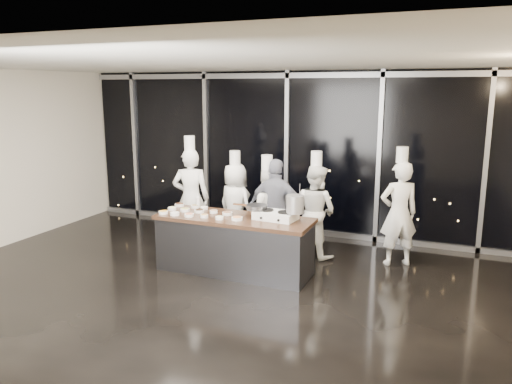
# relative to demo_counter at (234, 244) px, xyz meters

# --- Properties ---
(ground) EXTENTS (9.00, 9.00, 0.00)m
(ground) POSITION_rel_demo_counter_xyz_m (0.00, -0.90, -0.45)
(ground) COLOR black
(ground) RESTS_ON ground
(room_shell) EXTENTS (9.02, 7.02, 3.21)m
(room_shell) POSITION_rel_demo_counter_xyz_m (0.18, -0.90, 1.79)
(room_shell) COLOR beige
(room_shell) RESTS_ON ground
(window_wall) EXTENTS (8.90, 0.11, 3.20)m
(window_wall) POSITION_rel_demo_counter_xyz_m (0.00, 2.53, 1.14)
(window_wall) COLOR black
(window_wall) RESTS_ON ground
(demo_counter) EXTENTS (2.46, 0.86, 0.90)m
(demo_counter) POSITION_rel_demo_counter_xyz_m (0.00, 0.00, 0.00)
(demo_counter) COLOR #36363A
(demo_counter) RESTS_ON ground
(stove) EXTENTS (0.66, 0.45, 0.14)m
(stove) POSITION_rel_demo_counter_xyz_m (0.65, 0.11, 0.51)
(stove) COLOR white
(stove) RESTS_ON demo_counter
(frying_pan) EXTENTS (0.57, 0.35, 0.05)m
(frying_pan) POSITION_rel_demo_counter_xyz_m (0.32, 0.13, 0.61)
(frying_pan) COLOR slate
(frying_pan) RESTS_ON stove
(stock_pot) EXTENTS (0.29, 0.29, 0.26)m
(stock_pot) POSITION_rel_demo_counter_xyz_m (0.97, 0.08, 0.72)
(stock_pot) COLOR #A8A8AA
(stock_pot) RESTS_ON stove
(prep_bowls) EXTENTS (1.44, 0.71, 0.05)m
(prep_bowls) POSITION_rel_demo_counter_xyz_m (-0.64, -0.01, 0.47)
(prep_bowls) COLOR white
(prep_bowls) RESTS_ON demo_counter
(squeeze_bottle) EXTENTS (0.06, 0.06, 0.23)m
(squeeze_bottle) POSITION_rel_demo_counter_xyz_m (-0.82, 0.34, 0.56)
(squeeze_bottle) COLOR silver
(squeeze_bottle) RESTS_ON demo_counter
(chef_far_left) EXTENTS (0.77, 0.64, 2.04)m
(chef_far_left) POSITION_rel_demo_counter_xyz_m (-1.27, 0.89, 0.47)
(chef_far_left) COLOR white
(chef_far_left) RESTS_ON ground
(chef_left) EXTENTS (0.88, 0.72, 1.77)m
(chef_left) POSITION_rel_demo_counter_xyz_m (-0.54, 1.21, 0.33)
(chef_left) COLOR white
(chef_left) RESTS_ON ground
(chef_center) EXTENTS (0.89, 0.80, 1.75)m
(chef_center) POSITION_rel_demo_counter_xyz_m (0.15, 1.03, 0.32)
(chef_center) COLOR white
(chef_center) RESTS_ON ground
(guest) EXTENTS (1.00, 0.42, 1.70)m
(guest) POSITION_rel_demo_counter_xyz_m (0.36, 0.93, 0.40)
(guest) COLOR #141D38
(guest) RESTS_ON ground
(chef_right) EXTENTS (0.96, 0.87, 1.83)m
(chef_right) POSITION_rel_demo_counter_xyz_m (0.96, 1.24, 0.36)
(chef_right) COLOR white
(chef_right) RESTS_ON ground
(chef_side) EXTENTS (0.75, 0.66, 1.96)m
(chef_side) POSITION_rel_demo_counter_xyz_m (2.33, 1.34, 0.43)
(chef_side) COLOR white
(chef_side) RESTS_ON ground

